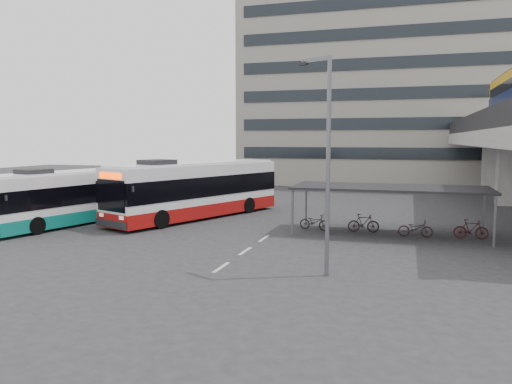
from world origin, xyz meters
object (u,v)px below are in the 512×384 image
(bus_main, at_px, (197,190))
(bus_teal, at_px, (77,197))
(pedestrian, at_px, (197,207))
(lamp_post, at_px, (326,152))

(bus_main, relative_size, bus_teal, 1.11)
(bus_main, distance_m, pedestrian, 1.22)
(bus_main, height_order, bus_teal, bus_main)
(bus_main, xyz_separation_m, lamp_post, (10.06, -11.25, 2.75))
(lamp_post, bearing_deg, pedestrian, 157.50)
(bus_teal, bearing_deg, lamp_post, -10.82)
(bus_main, distance_m, lamp_post, 15.34)
(pedestrian, bearing_deg, bus_main, 20.25)
(lamp_post, bearing_deg, bus_teal, -179.56)
(bus_teal, xyz_separation_m, pedestrian, (6.27, 3.33, -0.79))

